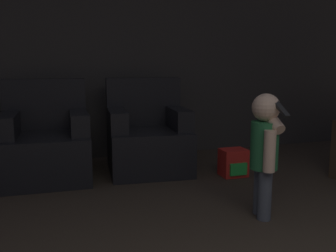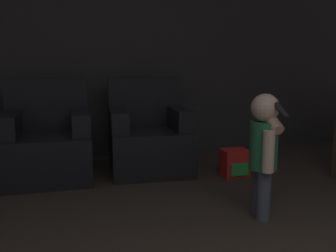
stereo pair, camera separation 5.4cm
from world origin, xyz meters
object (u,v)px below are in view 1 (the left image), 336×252
object	(u,v)px
toy_backpack	(233,163)
armchair_left	(46,144)
armchair_right	(148,138)
person_toddler	(265,145)

from	to	relation	value
toy_backpack	armchair_left	bearing A→B (deg)	164.74
armchair_right	toy_backpack	bearing A→B (deg)	-27.67
person_toddler	toy_backpack	world-z (taller)	person_toddler
person_toddler	armchair_left	bearing A→B (deg)	-118.85
armchair_right	person_toddler	bearing A→B (deg)	-66.85
toy_backpack	armchair_right	bearing A→B (deg)	147.43
toy_backpack	person_toddler	bearing A→B (deg)	-105.42
armchair_right	person_toddler	size ratio (longest dim) A/B	1.06
armchair_left	toy_backpack	distance (m)	1.77
armchair_left	armchair_right	distance (m)	0.97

